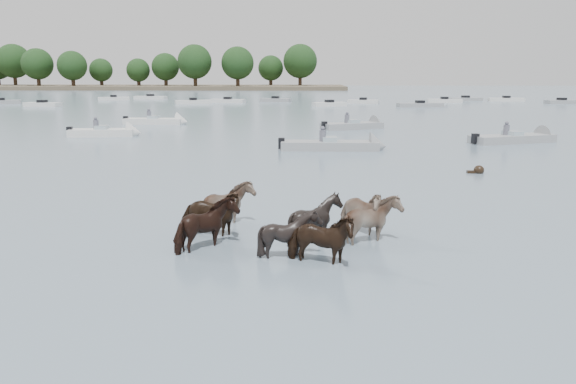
{
  "coord_description": "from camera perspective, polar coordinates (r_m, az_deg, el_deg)",
  "views": [
    {
      "loc": [
        -1.43,
        -12.11,
        4.16
      ],
      "look_at": [
        -1.8,
        2.67,
        1.1
      ],
      "focal_mm": 35.64,
      "sensor_mm": 36.0,
      "label": 1
    }
  ],
  "objects": [
    {
      "name": "motorboat_a",
      "position": [
        41.08,
        -17.05,
        5.69
      ],
      "size": [
        5.01,
        2.14,
        1.92
      ],
      "rotation": [
        0.0,
        0.0,
        0.12
      ],
      "color": "silver",
      "rests_on": "ground"
    },
    {
      "name": "motorboat_d",
      "position": [
        38.54,
        22.36,
        4.96
      ],
      "size": [
        6.11,
        3.61,
        1.92
      ],
      "rotation": [
        0.0,
        0.0,
        0.36
      ],
      "color": "gray",
      "rests_on": "ground"
    },
    {
      "name": "swimming_pony",
      "position": [
        25.74,
        18.4,
        2.02
      ],
      "size": [
        0.72,
        0.44,
        0.44
      ],
      "color": "black",
      "rests_on": "ground"
    },
    {
      "name": "treeline",
      "position": [
        176.88,
        -22.62,
        11.72
      ],
      "size": [
        147.29,
        22.65,
        12.55
      ],
      "color": "#382619",
      "rests_on": "ground"
    },
    {
      "name": "ground",
      "position": [
        12.88,
        7.8,
        -7.26
      ],
      "size": [
        400.0,
        400.0,
        0.0
      ],
      "primitive_type": "plane",
      "color": "slate",
      "rests_on": "ground"
    },
    {
      "name": "motorboat_c",
      "position": [
        45.01,
        7.25,
        6.59
      ],
      "size": [
        5.42,
        3.63,
        1.92
      ],
      "rotation": [
        0.0,
        0.0,
        0.43
      ],
      "color": "gray",
      "rests_on": "ground"
    },
    {
      "name": "pony_herd",
      "position": [
        14.33,
        -0.4,
        -3.1
      ],
      "size": [
        5.88,
        4.66,
        1.42
      ],
      "color": "black",
      "rests_on": "ground"
    },
    {
      "name": "distant_flotilla",
      "position": [
        84.03,
        2.03,
        9.02
      ],
      "size": [
        107.2,
        24.8,
        0.93
      ],
      "color": "gray",
      "rests_on": "ground"
    },
    {
      "name": "motorboat_b",
      "position": [
        32.18,
        5.59,
        4.61
      ],
      "size": [
        6.04,
        1.68,
        1.92
      ],
      "rotation": [
        0.0,
        0.0,
        -0.01
      ],
      "color": "gray",
      "rests_on": "ground"
    },
    {
      "name": "motorboat_f",
      "position": [
        49.81,
        -12.39,
        6.89
      ],
      "size": [
        5.6,
        1.95,
        1.92
      ],
      "rotation": [
        0.0,
        0.0,
        -0.07
      ],
      "color": "silver",
      "rests_on": "ground"
    },
    {
      "name": "shoreline",
      "position": [
        176.05,
        -21.79,
        9.68
      ],
      "size": [
        160.0,
        30.0,
        1.0
      ],
      "primitive_type": "cube",
      "color": "#4C4233",
      "rests_on": "ground"
    }
  ]
}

